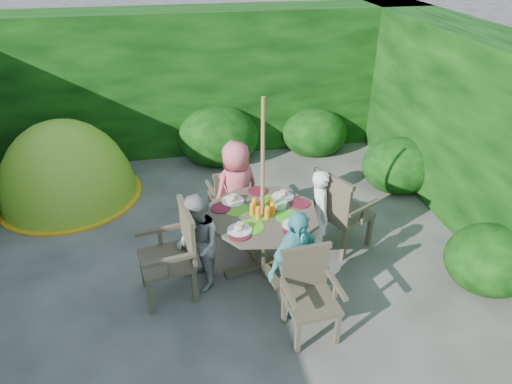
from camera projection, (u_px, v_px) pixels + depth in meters
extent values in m
plane|color=#413E3A|center=(203.00, 282.00, 5.48)|extent=(60.00, 60.00, 0.00)
cube|color=black|center=(180.00, 82.00, 8.24)|extent=(9.00, 1.00, 2.50)
cylinder|color=#3C3527|center=(262.00, 242.00, 5.54)|extent=(0.13, 0.13, 0.75)
cube|color=#3C3527|center=(262.00, 264.00, 5.72)|extent=(0.99, 0.34, 0.07)
cube|color=#3C3527|center=(262.00, 264.00, 5.72)|extent=(0.34, 0.99, 0.07)
cylinder|color=#3C3527|center=(262.00, 215.00, 5.34)|extent=(1.65, 1.65, 0.04)
cylinder|color=green|center=(250.00, 227.00, 5.09)|extent=(0.31, 0.31, 0.00)
cylinder|color=green|center=(289.00, 217.00, 5.26)|extent=(0.31, 0.31, 0.00)
cylinder|color=green|center=(237.00, 209.00, 5.40)|extent=(0.31, 0.31, 0.00)
cylinder|color=green|center=(273.00, 201.00, 5.57)|extent=(0.31, 0.31, 0.00)
cylinder|color=green|center=(262.00, 213.00, 5.33)|extent=(0.31, 0.31, 0.00)
cylinder|color=white|center=(283.00, 197.00, 5.64)|extent=(0.27, 0.27, 0.01)
cylinder|color=white|center=(233.00, 201.00, 5.55)|extent=(0.27, 0.27, 0.01)
cylinder|color=white|center=(239.00, 230.00, 5.02)|extent=(0.27, 0.27, 0.01)
cylinder|color=white|center=(294.00, 225.00, 5.11)|extent=(0.27, 0.27, 0.01)
cylinder|color=#B30B23|center=(300.00, 203.00, 5.51)|extent=(0.24, 0.24, 0.01)
cylinder|color=#B30B23|center=(257.00, 191.00, 5.76)|extent=(0.24, 0.24, 0.01)
cylinder|color=#B30B23|center=(221.00, 208.00, 5.42)|extent=(0.24, 0.24, 0.01)
cylinder|color=#B30B23|center=(240.00, 235.00, 4.95)|extent=(0.24, 0.24, 0.01)
cylinder|color=#B30B23|center=(294.00, 231.00, 5.00)|extent=(0.24, 0.24, 0.01)
cylinder|color=#50AE43|center=(279.00, 204.00, 5.44)|extent=(0.20, 0.20, 0.07)
cylinder|color=olive|center=(263.00, 191.00, 5.18)|extent=(0.05, 0.05, 2.20)
cube|color=#3C3527|center=(345.00, 213.00, 5.91)|extent=(0.76, 0.77, 0.06)
cube|color=#3C3527|center=(369.00, 230.00, 6.00)|extent=(0.08, 0.08, 0.47)
cube|color=#3C3527|center=(342.00, 214.00, 6.33)|extent=(0.08, 0.08, 0.47)
cube|color=#3C3527|center=(344.00, 244.00, 5.73)|extent=(0.08, 0.08, 0.47)
cube|color=#3C3527|center=(316.00, 227.00, 6.07)|extent=(0.08, 0.08, 0.47)
cube|color=#3C3527|center=(332.00, 200.00, 5.61)|extent=(0.31, 0.54, 0.56)
cube|color=#3C3527|center=(364.00, 208.00, 5.60)|extent=(0.52, 0.31, 0.04)
cube|color=#3C3527|center=(330.00, 189.00, 5.99)|extent=(0.52, 0.31, 0.04)
cube|color=#3C3527|center=(166.00, 260.00, 5.07)|extent=(0.65, 0.67, 0.06)
cube|color=#3C3527|center=(143.00, 269.00, 5.32)|extent=(0.06, 0.06, 0.47)
cube|color=#3C3527|center=(150.00, 297.00, 4.92)|extent=(0.06, 0.06, 0.47)
cube|color=#3C3527|center=(185.00, 260.00, 5.47)|extent=(0.06, 0.06, 0.47)
cube|color=#3C3527|center=(195.00, 286.00, 5.07)|extent=(0.06, 0.06, 0.47)
cube|color=#3C3527|center=(188.00, 233.00, 5.00)|extent=(0.15, 0.58, 0.56)
cube|color=#3C3527|center=(159.00, 230.00, 5.19)|extent=(0.56, 0.15, 0.04)
cube|color=#3C3527|center=(169.00, 260.00, 4.72)|extent=(0.56, 0.15, 0.04)
cube|color=#3C3527|center=(227.00, 196.00, 6.47)|extent=(0.53, 0.51, 0.04)
cube|color=#3C3527|center=(236.00, 199.00, 6.78)|extent=(0.05, 0.05, 0.37)
cube|color=#3C3527|center=(211.00, 204.00, 6.67)|extent=(0.05, 0.05, 0.37)
cube|color=#3C3527|center=(245.00, 212.00, 6.47)|extent=(0.05, 0.05, 0.37)
cube|color=#3C3527|center=(218.00, 217.00, 6.35)|extent=(0.05, 0.05, 0.37)
cube|color=#3C3527|center=(231.00, 189.00, 6.18)|extent=(0.46, 0.11, 0.44)
cube|color=#3C3527|center=(242.00, 183.00, 6.45)|extent=(0.12, 0.44, 0.04)
cube|color=#3C3527|center=(211.00, 188.00, 6.31)|extent=(0.12, 0.44, 0.04)
cube|color=#3C3527|center=(311.00, 303.00, 4.60)|extent=(0.54, 0.52, 0.05)
cube|color=#3C3527|center=(298.00, 338.00, 4.48)|extent=(0.05, 0.05, 0.40)
cube|color=#3C3527|center=(338.00, 329.00, 4.57)|extent=(0.05, 0.05, 0.40)
cube|color=#3C3527|center=(284.00, 307.00, 4.83)|extent=(0.05, 0.05, 0.40)
cube|color=#3C3527|center=(321.00, 300.00, 4.93)|extent=(0.05, 0.05, 0.40)
cube|color=#3C3527|center=(305.00, 268.00, 4.66)|extent=(0.50, 0.08, 0.48)
cube|color=#3C3527|center=(289.00, 293.00, 4.44)|extent=(0.09, 0.48, 0.04)
cube|color=#3C3527|center=(336.00, 284.00, 4.55)|extent=(0.09, 0.48, 0.04)
imported|color=white|center=(320.00, 213.00, 5.72)|extent=(0.33, 0.46, 1.17)
imported|color=#A3A29E|center=(198.00, 243.00, 5.15)|extent=(0.54, 0.65, 1.20)
imported|color=#DD5B69|center=(237.00, 190.00, 6.02)|extent=(0.79, 0.67, 1.37)
imported|color=#54BCC6|center=(294.00, 264.00, 4.78)|extent=(0.79, 0.66, 1.27)
ellipsoid|color=#89C626|center=(71.00, 196.00, 7.21)|extent=(2.39, 2.39, 2.49)
ellipsoid|color=black|center=(73.00, 219.00, 6.65)|extent=(0.76, 0.49, 0.86)
cylinder|color=#F6A619|center=(71.00, 195.00, 7.20)|extent=(2.18, 2.18, 0.03)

